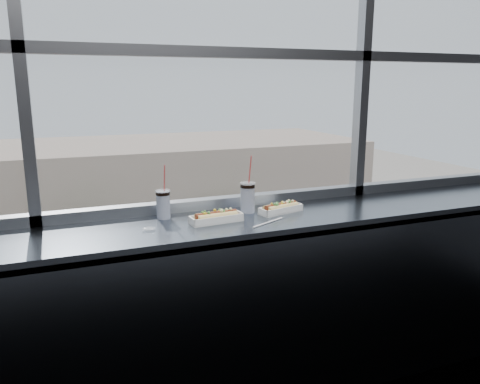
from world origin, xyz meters
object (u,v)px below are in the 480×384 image
object	(u,v)px
pedestrian_b	(76,266)
car_near_d	(263,334)
hotdog_tray_left	(216,217)
hotdog_tray_right	(281,208)
soda_cup_right	(248,196)
pedestrian_d	(234,247)
loose_straw	(268,222)
car_near_e	(345,317)
car_near_c	(84,371)
wrapper	(149,229)
pedestrian_c	(161,255)
soda_cup_left	(163,203)
tree_right	(234,220)
car_far_b	(128,285)
tree_center	(95,233)

from	to	relation	value
pedestrian_b	car_near_d	bearing A→B (deg)	-57.92
hotdog_tray_left	hotdog_tray_right	world-z (taller)	hotdog_tray_left
soda_cup_right	car_near_d	bearing A→B (deg)	65.05
pedestrian_d	soda_cup_right	bearing A→B (deg)	159.43
hotdog_tray_left	loose_straw	bearing A→B (deg)	-30.51
car_near_e	car_near_d	distance (m)	4.66
hotdog_tray_right	loose_straw	bearing A→B (deg)	-147.52
car_near_c	pedestrian_b	world-z (taller)	car_near_c
wrapper	car_near_d	xyz separation A→B (m)	(8.12, 16.31, -10.98)
pedestrian_c	pedestrian_d	xyz separation A→B (m)	(5.49, -0.00, -0.11)
car_near_e	hotdog_tray_left	bearing A→B (deg)	143.06
loose_straw	car_near_c	xyz separation A→B (m)	(-0.73, 16.42, -10.97)
loose_straw	car_near_d	distance (m)	21.12
loose_straw	wrapper	world-z (taller)	wrapper
soda_cup_left	tree_right	world-z (taller)	soda_cup_left
car_near_e	car_near_c	size ratio (longest dim) A/B	0.98
hotdog_tray_right	wrapper	xyz separation A→B (m)	(-0.78, -0.06, -0.02)
soda_cup_left	car_near_c	xyz separation A→B (m)	(-0.23, 16.12, -11.06)
hotdog_tray_right	car_far_b	world-z (taller)	hotdog_tray_right
wrapper	car_far_b	world-z (taller)	wrapper
loose_straw	car_far_b	bearing A→B (deg)	59.11
soda_cup_right	car_near_c	distance (m)	19.60
soda_cup_left	car_far_b	xyz separation A→B (m)	(2.78, 24.12, -11.03)
soda_cup_left	pedestrian_c	world-z (taller)	soda_cup_left
wrapper	car_far_b	size ratio (longest dim) A/B	0.01
loose_straw	pedestrian_b	xyz separation A→B (m)	(-0.49, 29.17, -11.11)
soda_cup_left	tree_center	distance (m)	29.50
loose_straw	car_near_e	xyz separation A→B (m)	(12.17, 16.42, -11.00)
pedestrian_c	tree_center	size ratio (longest dim) A/B	0.42
soda_cup_left	soda_cup_right	size ratio (longest dim) A/B	0.91
car_near_d	car_far_b	distance (m)	9.55
hotdog_tray_left	pedestrian_b	world-z (taller)	hotdog_tray_left
hotdog_tray_right	soda_cup_left	distance (m)	0.67
pedestrian_d	loose_straw	bearing A→B (deg)	159.62
hotdog_tray_left	tree_right	world-z (taller)	hotdog_tray_left
hotdog_tray_left	soda_cup_left	world-z (taller)	soda_cup_left
tree_center	soda_cup_right	bearing A→B (deg)	-91.72
soda_cup_right	tree_right	xyz separation A→B (m)	(10.61, 28.17, -8.95)
wrapper	car_near_c	size ratio (longest dim) A/B	0.01
wrapper	pedestrian_b	size ratio (longest dim) A/B	0.04
pedestrian_c	tree_right	world-z (taller)	tree_right
pedestrian_b	tree_center	distance (m)	2.82
pedestrian_b	tree_center	bearing A→B (deg)	-29.68
soda_cup_left	pedestrian_b	distance (m)	30.96
soda_cup_left	tree_right	distance (m)	31.52
car_near_d	car_far_b	size ratio (longest dim) A/B	0.98
car_near_e	tree_right	size ratio (longest dim) A/B	1.31
hotdog_tray_right	soda_cup_left	world-z (taller)	soda_cup_left
pedestrian_d	car_far_b	bearing A→B (deg)	117.75
tree_center	tree_right	xyz separation A→B (m)	(9.77, 0.00, -0.12)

